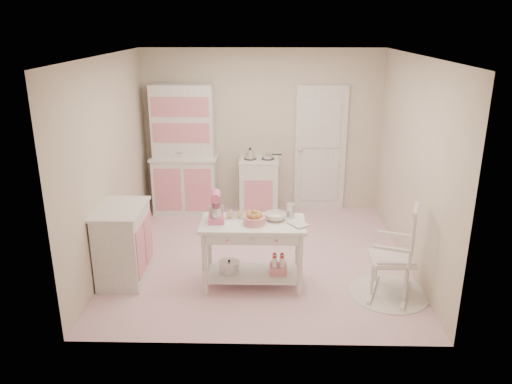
% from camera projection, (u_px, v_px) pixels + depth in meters
% --- Properties ---
extents(room_shell, '(3.84, 3.84, 2.62)m').
position_uv_depth(room_shell, '(260.00, 136.00, 6.12)').
color(room_shell, pink).
rests_on(room_shell, ground).
extents(door, '(0.82, 0.05, 2.04)m').
position_uv_depth(door, '(320.00, 149.00, 8.07)').
color(door, white).
rests_on(door, ground).
extents(hutch, '(1.06, 0.50, 2.08)m').
position_uv_depth(hutch, '(184.00, 150.00, 7.92)').
color(hutch, white).
rests_on(hutch, ground).
extents(stove, '(0.62, 0.57, 0.92)m').
position_uv_depth(stove, '(259.00, 186.00, 8.03)').
color(stove, white).
rests_on(stove, ground).
extents(base_cabinet, '(0.54, 0.84, 0.92)m').
position_uv_depth(base_cabinet, '(123.00, 244.00, 5.96)').
color(base_cabinet, white).
rests_on(base_cabinet, ground).
extents(lace_rug, '(0.92, 0.92, 0.01)m').
position_uv_depth(lace_rug, '(388.00, 293.00, 5.76)').
color(lace_rug, white).
rests_on(lace_rug, ground).
extents(rocking_chair, '(0.69, 0.84, 1.10)m').
position_uv_depth(rocking_chair, '(393.00, 250.00, 5.58)').
color(rocking_chair, white).
rests_on(rocking_chair, ground).
extents(work_table, '(1.20, 0.60, 0.80)m').
position_uv_depth(work_table, '(253.00, 254.00, 5.84)').
color(work_table, white).
rests_on(work_table, ground).
extents(stand_mixer, '(0.22, 0.30, 0.34)m').
position_uv_depth(stand_mixer, '(216.00, 207.00, 5.68)').
color(stand_mixer, pink).
rests_on(stand_mixer, work_table).
extents(cookie_tray, '(0.34, 0.24, 0.02)m').
position_uv_depth(cookie_tray, '(240.00, 216.00, 5.88)').
color(cookie_tray, silver).
rests_on(cookie_tray, work_table).
extents(bread_basket, '(0.25, 0.25, 0.09)m').
position_uv_depth(bread_basket, '(254.00, 220.00, 5.65)').
color(bread_basket, pink).
rests_on(bread_basket, work_table).
extents(mixing_bowl, '(0.26, 0.26, 0.08)m').
position_uv_depth(mixing_bowl, '(275.00, 217.00, 5.77)').
color(mixing_bowl, silver).
rests_on(mixing_bowl, work_table).
extents(metal_pitcher, '(0.10, 0.10, 0.17)m').
position_uv_depth(metal_pitcher, '(291.00, 211.00, 5.82)').
color(metal_pitcher, silver).
rests_on(metal_pitcher, work_table).
extents(recipe_book, '(0.27, 0.28, 0.02)m').
position_uv_depth(recipe_book, '(293.00, 226.00, 5.58)').
color(recipe_book, silver).
rests_on(recipe_book, work_table).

